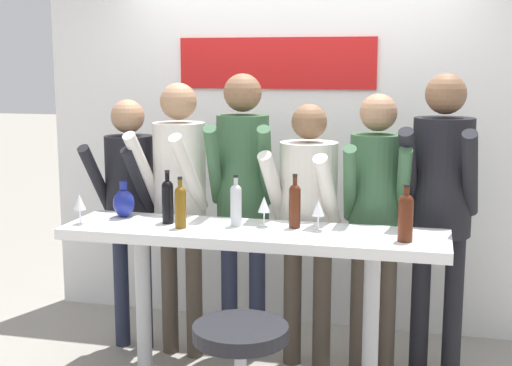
{
  "coord_description": "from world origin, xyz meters",
  "views": [
    {
      "loc": [
        0.96,
        -3.78,
        1.92
      ],
      "look_at": [
        0.0,
        0.08,
        1.24
      ],
      "focal_mm": 50.0,
      "sensor_mm": 36.0,
      "label": 1
    }
  ],
  "objects": [
    {
      "name": "back_wall",
      "position": [
        -0.0,
        1.27,
        1.41
      ],
      "size": [
        3.77,
        0.12,
        2.8
      ],
      "color": "white",
      "rests_on": "ground_plane"
    },
    {
      "name": "tasting_table",
      "position": [
        0.0,
        0.0,
        0.82
      ],
      "size": [
        2.17,
        0.54,
        0.99
      ],
      "color": "white",
      "rests_on": "ground_plane"
    },
    {
      "name": "person_far_left",
      "position": [
        -0.96,
        0.49,
        1.05
      ],
      "size": [
        0.4,
        0.52,
        1.68
      ],
      "rotation": [
        0.0,
        0.0,
        -0.07
      ],
      "color": "#23283D",
      "rests_on": "ground_plane"
    },
    {
      "name": "person_left",
      "position": [
        -0.6,
        0.45,
        1.12
      ],
      "size": [
        0.46,
        0.58,
        1.79
      ],
      "rotation": [
        0.0,
        0.0,
        -0.16
      ],
      "color": "#473D33",
      "rests_on": "ground_plane"
    },
    {
      "name": "person_center_left",
      "position": [
        -0.2,
        0.54,
        1.16
      ],
      "size": [
        0.45,
        0.59,
        1.85
      ],
      "rotation": [
        0.0,
        0.0,
        0.15
      ],
      "color": "#23283D",
      "rests_on": "ground_plane"
    },
    {
      "name": "person_center",
      "position": [
        0.23,
        0.47,
        1.03
      ],
      "size": [
        0.48,
        0.58,
        1.67
      ],
      "rotation": [
        0.0,
        0.0,
        -0.15
      ],
      "color": "#473D33",
      "rests_on": "ground_plane"
    },
    {
      "name": "person_center_right",
      "position": [
        0.64,
        0.52,
        1.09
      ],
      "size": [
        0.42,
        0.54,
        1.73
      ],
      "rotation": [
        0.0,
        0.0,
        0.08
      ],
      "color": "#473D33",
      "rests_on": "ground_plane"
    },
    {
      "name": "person_right",
      "position": [
        1.03,
        0.54,
        1.16
      ],
      "size": [
        0.47,
        0.6,
        1.85
      ],
      "rotation": [
        0.0,
        0.0,
        -0.12
      ],
      "color": "black",
      "rests_on": "ground_plane"
    },
    {
      "name": "wine_bottle_0",
      "position": [
        0.84,
        -0.07,
        1.13
      ],
      "size": [
        0.08,
        0.08,
        0.3
      ],
      "color": "#4C1E0F",
      "rests_on": "tasting_table"
    },
    {
      "name": "wine_bottle_1",
      "position": [
        -0.51,
        0.03,
        1.13
      ],
      "size": [
        0.07,
        0.07,
        0.31
      ],
      "color": "black",
      "rests_on": "tasting_table"
    },
    {
      "name": "wine_bottle_2",
      "position": [
        -0.11,
        0.05,
        1.12
      ],
      "size": [
        0.07,
        0.07,
        0.3
      ],
      "color": "#B7BCC1",
      "rests_on": "tasting_table"
    },
    {
      "name": "wine_bottle_3",
      "position": [
        0.22,
        0.09,
        1.13
      ],
      "size": [
        0.07,
        0.07,
        0.31
      ],
      "color": "#4C1E0F",
      "rests_on": "tasting_table"
    },
    {
      "name": "wine_bottle_4",
      "position": [
        -0.4,
        -0.07,
        1.12
      ],
      "size": [
        0.06,
        0.06,
        0.29
      ],
      "color": "brown",
      "rests_on": "tasting_table"
    },
    {
      "name": "wine_glass_0",
      "position": [
        -1.0,
        -0.12,
        1.11
      ],
      "size": [
        0.07,
        0.07,
        0.18
      ],
      "color": "silver",
      "rests_on": "tasting_table"
    },
    {
      "name": "wine_glass_1",
      "position": [
        0.05,
        0.07,
        1.11
      ],
      "size": [
        0.07,
        0.07,
        0.18
      ],
      "color": "silver",
      "rests_on": "tasting_table"
    },
    {
      "name": "wine_glass_2",
      "position": [
        0.36,
        0.04,
        1.11
      ],
      "size": [
        0.07,
        0.07,
        0.18
      ],
      "color": "silver",
      "rests_on": "tasting_table"
    },
    {
      "name": "decorative_vase",
      "position": [
        -0.83,
        0.12,
        1.08
      ],
      "size": [
        0.13,
        0.13,
        0.22
      ],
      "color": "navy",
      "rests_on": "tasting_table"
    }
  ]
}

